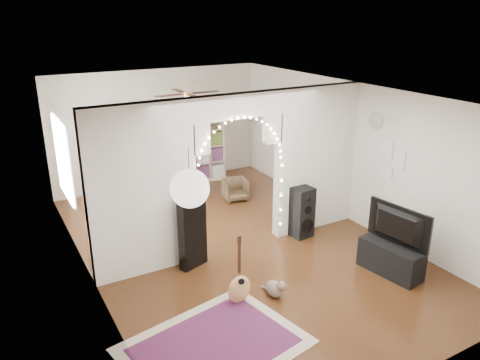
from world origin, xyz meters
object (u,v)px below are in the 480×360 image
floor_speaker (302,212)px  dining_chair_right (235,189)px  dining_chair_left (190,190)px  bookcase (192,148)px  dining_table (132,165)px  acoustic_guitar (239,278)px  media_console (391,259)px

floor_speaker → dining_chair_right: floor_speaker is taller
floor_speaker → dining_chair_left: size_ratio=1.98×
bookcase → dining_table: bookcase is taller
dining_chair_left → acoustic_guitar: bearing=-127.5°
acoustic_guitar → bookcase: bookcase is taller
bookcase → dining_chair_left: size_ratio=3.45×
media_console → dining_chair_right: bearing=90.8°
floor_speaker → dining_chair_left: 2.88m
dining_table → dining_chair_left: bearing=-52.6°
floor_speaker → media_console: floor_speaker is taller
floor_speaker → dining_chair_left: (-1.05, 2.67, -0.25)m
dining_chair_left → dining_table: bearing=112.9°
dining_table → bookcase: bearing=-3.3°
floor_speaker → dining_table: floor_speaker is taller
dining_chair_right → dining_table: bearing=153.6°
dining_chair_right → bookcase: bearing=112.3°
media_console → dining_chair_left: (-1.49, 4.41, -0.03)m
bookcase → media_console: bearing=-68.9°
floor_speaker → dining_table: (-2.03, 3.60, 0.21)m
floor_speaker → dining_chair_right: bearing=90.2°
acoustic_guitar → bookcase: 5.26m
bookcase → dining_chair_right: bookcase is taller
media_console → dining_chair_left: media_console is taller
media_console → dining_table: 5.90m
floor_speaker → dining_chair_right: (-0.19, 2.16, -0.24)m
dining_chair_left → media_console: bearing=-94.8°
media_console → dining_table: bearing=106.4°
floor_speaker → bookcase: bookcase is taller
bookcase → dining_table: 1.55m
acoustic_guitar → dining_table: size_ratio=0.69×
acoustic_guitar → floor_speaker: 2.39m
dining_chair_left → dining_chair_right: bearing=-54.0°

